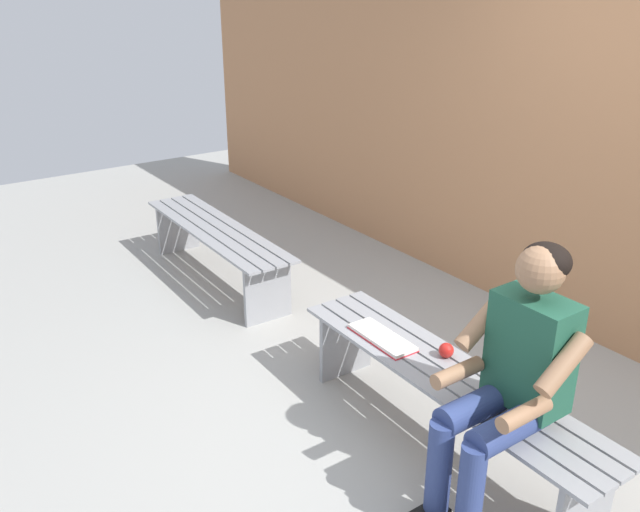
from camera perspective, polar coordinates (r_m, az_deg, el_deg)
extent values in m
cube|color=#9E9E99|center=(4.05, -13.23, -11.81)|extent=(10.00, 7.00, 0.04)
cube|color=#B27A51|center=(4.67, 21.76, 7.28)|extent=(9.50, 0.24, 2.23)
cube|color=gray|center=(3.49, 12.47, -8.84)|extent=(1.89, 0.13, 0.02)
cube|color=gray|center=(3.42, 11.24, -9.39)|extent=(1.89, 0.13, 0.02)
cube|color=gray|center=(3.36, 9.97, -9.96)|extent=(1.89, 0.13, 0.02)
cube|color=gray|center=(3.30, 8.64, -10.54)|extent=(1.89, 0.13, 0.02)
cube|color=gray|center=(3.13, 21.44, -19.47)|extent=(0.04, 0.36, 0.43)
cube|color=gray|center=(4.04, 2.21, -7.28)|extent=(0.04, 0.36, 0.43)
cube|color=gray|center=(5.26, -7.26, 2.61)|extent=(1.79, 0.12, 0.02)
cube|color=gray|center=(5.22, -8.27, 2.38)|extent=(1.79, 0.12, 0.02)
cube|color=gray|center=(5.18, -9.30, 2.15)|extent=(1.79, 0.12, 0.02)
cube|color=gray|center=(5.14, -10.34, 1.92)|extent=(1.79, 0.12, 0.02)
cube|color=gray|center=(4.65, -4.44, -3.09)|extent=(0.04, 0.36, 0.43)
cube|color=gray|center=(5.94, -11.92, 2.39)|extent=(0.04, 0.36, 0.43)
cube|color=#1E513D|center=(3.00, 17.39, -7.71)|extent=(0.34, 0.20, 0.50)
sphere|color=#936B4C|center=(2.82, 18.16, -1.09)|extent=(0.20, 0.20, 0.20)
ellipsoid|color=black|center=(2.83, 18.61, -0.40)|extent=(0.20, 0.19, 0.15)
cylinder|color=navy|center=(2.95, 15.72, -13.84)|extent=(0.13, 0.40, 0.13)
cylinder|color=navy|center=(3.04, 13.09, -12.32)|extent=(0.13, 0.40, 0.13)
cylinder|color=navy|center=(2.99, 12.55, -19.34)|extent=(0.11, 0.11, 0.52)
cylinder|color=navy|center=(3.08, 10.00, -17.64)|extent=(0.11, 0.11, 0.52)
cylinder|color=#936B4C|center=(2.80, 19.90, -8.66)|extent=(0.08, 0.28, 0.23)
cylinder|color=#936B4C|center=(2.80, 16.90, -12.65)|extent=(0.07, 0.26, 0.07)
cylinder|color=#936B4C|center=(3.02, 13.50, -5.49)|extent=(0.08, 0.28, 0.23)
cylinder|color=#936B4C|center=(2.99, 11.54, -9.65)|extent=(0.07, 0.26, 0.07)
sphere|color=red|center=(3.48, 10.62, -7.84)|extent=(0.08, 0.08, 0.08)
cube|color=white|center=(3.53, 6.33, -7.55)|extent=(0.20, 0.15, 0.02)
cube|color=white|center=(3.67, 4.26, -6.23)|extent=(0.20, 0.15, 0.02)
cube|color=red|center=(3.60, 5.27, -7.00)|extent=(0.42, 0.17, 0.01)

